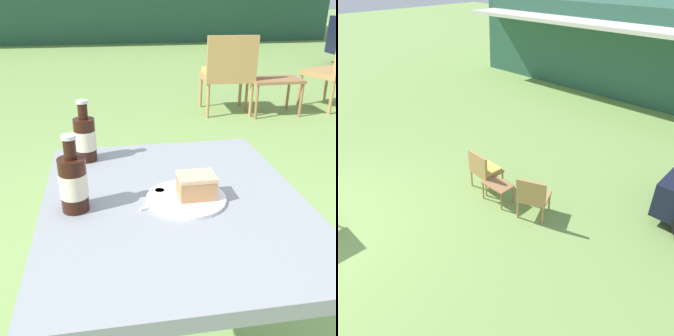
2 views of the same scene
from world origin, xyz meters
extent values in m
cylinder|color=#B2844C|center=(1.42, 3.47, 0.18)|extent=(0.04, 0.04, 0.37)
cylinder|color=#B2844C|center=(0.95, 3.50, 0.18)|extent=(0.04, 0.04, 0.37)
cylinder|color=#B2844C|center=(1.40, 3.03, 0.18)|extent=(0.04, 0.04, 0.37)
cylinder|color=#B2844C|center=(0.92, 3.06, 0.18)|extent=(0.04, 0.04, 0.37)
cube|color=#B2844C|center=(1.17, 3.26, 0.40)|extent=(0.56, 0.53, 0.06)
cube|color=#B2844C|center=(1.16, 3.04, 0.64)|extent=(0.53, 0.08, 0.43)
cube|color=gold|center=(1.17, 3.26, 0.45)|extent=(0.50, 0.45, 0.05)
cylinder|color=#B2844C|center=(2.57, 3.56, 0.18)|extent=(0.04, 0.04, 0.37)
cylinder|color=#B2844C|center=(2.14, 3.38, 0.18)|extent=(0.04, 0.04, 0.37)
cylinder|color=#B2844C|center=(2.30, 2.97, 0.18)|extent=(0.04, 0.04, 0.37)
cube|color=#B2844C|center=(2.44, 3.26, 0.40)|extent=(0.68, 0.66, 0.06)
cube|color=#996B42|center=(1.67, 3.09, 0.38)|extent=(0.55, 0.37, 0.03)
cylinder|color=#996B42|center=(1.42, 2.93, 0.18)|extent=(0.03, 0.03, 0.37)
cylinder|color=#996B42|center=(1.93, 2.93, 0.18)|extent=(0.03, 0.03, 0.37)
cylinder|color=#996B42|center=(1.42, 3.24, 0.18)|extent=(0.03, 0.03, 0.37)
cylinder|color=#996B42|center=(1.93, 3.24, 0.18)|extent=(0.03, 0.03, 0.37)
cube|color=gray|center=(0.00, 0.00, 0.70)|extent=(0.73, 0.88, 0.04)
cylinder|color=gray|center=(-0.32, 0.40, 0.34)|extent=(0.04, 0.04, 0.68)
cylinder|color=gray|center=(0.32, 0.40, 0.34)|extent=(0.04, 0.04, 0.68)
cylinder|color=white|center=(0.03, -0.01, 0.73)|extent=(0.22, 0.22, 0.01)
cube|color=#AD7A4C|center=(0.06, -0.01, 0.76)|extent=(0.10, 0.08, 0.05)
cube|color=tan|center=(0.06, -0.01, 0.79)|extent=(0.10, 0.08, 0.01)
cylinder|color=black|center=(-0.25, 0.32, 0.80)|extent=(0.07, 0.07, 0.15)
cylinder|color=black|center=(-0.25, 0.32, 0.90)|extent=(0.03, 0.03, 0.05)
cylinder|color=silver|center=(-0.25, 0.32, 0.93)|extent=(0.04, 0.04, 0.01)
cylinder|color=beige|center=(-0.25, 0.32, 0.80)|extent=(0.07, 0.07, 0.07)
cylinder|color=black|center=(-0.27, -0.02, 0.80)|extent=(0.07, 0.07, 0.15)
cylinder|color=black|center=(-0.27, -0.02, 0.90)|extent=(0.03, 0.03, 0.05)
cylinder|color=silver|center=(-0.27, -0.02, 0.93)|extent=(0.04, 0.04, 0.01)
cylinder|color=beige|center=(-0.27, -0.02, 0.80)|extent=(0.07, 0.07, 0.07)
cube|color=silver|center=(-0.01, -0.01, 0.73)|extent=(0.18, 0.09, 0.01)
cylinder|color=silver|center=(-0.03, 0.04, 0.73)|extent=(0.03, 0.03, 0.01)
camera|label=1|loc=(-0.17, -0.95, 1.25)|focal=42.00mm
camera|label=2|loc=(5.40, -0.55, 3.98)|focal=35.00mm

